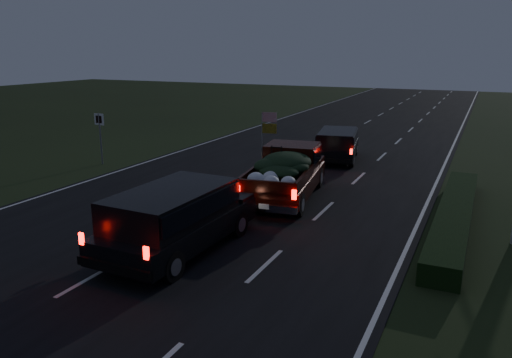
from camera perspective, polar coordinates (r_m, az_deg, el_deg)
The scene contains 7 objects.
ground at distance 16.78m, azimuth -6.75°, elevation -4.49°, with size 120.00×120.00×0.00m, color black.
road_asphalt at distance 16.78m, azimuth -6.75°, elevation -4.46°, with size 14.00×120.00×0.02m, color black.
hedge_row at distance 17.23m, azimuth 21.75°, elevation -3.90°, with size 1.00×10.00×0.60m, color black.
route_sign at distance 25.33m, azimuth -17.41°, elevation 5.31°, with size 0.55×0.08×2.50m.
pickup_truck at distance 18.71m, azimuth 3.46°, elevation 1.02°, with size 2.85×5.71×2.87m.
lead_suv at distance 25.36m, azimuth 9.30°, elevation 4.18°, with size 2.60×4.64×1.26m.
rear_suv at distance 13.78m, azimuth -9.27°, elevation -3.92°, with size 2.44×5.24×1.49m.
Camera 1 is at (8.46, -13.42, 5.46)m, focal length 35.00 mm.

